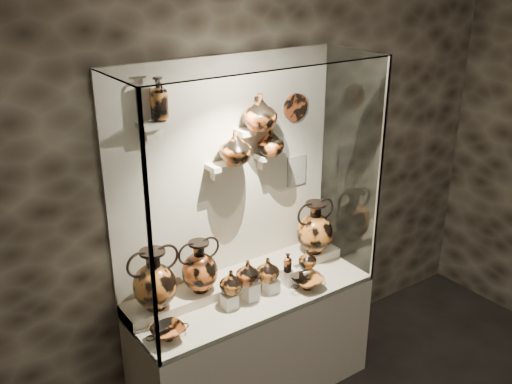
% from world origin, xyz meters
% --- Properties ---
extents(wall_back, '(5.00, 0.02, 3.20)m').
position_xyz_m(wall_back, '(0.00, 2.50, 1.60)').
color(wall_back, '#2B231B').
rests_on(wall_back, ground).
extents(plinth, '(1.70, 0.60, 0.80)m').
position_xyz_m(plinth, '(0.00, 2.18, 0.40)').
color(plinth, beige).
rests_on(plinth, floor).
extents(front_tier, '(1.68, 0.58, 0.03)m').
position_xyz_m(front_tier, '(0.00, 2.18, 0.82)').
color(front_tier, beige).
rests_on(front_tier, plinth).
extents(rear_tier, '(1.70, 0.25, 0.10)m').
position_xyz_m(rear_tier, '(0.00, 2.35, 0.85)').
color(rear_tier, beige).
rests_on(rear_tier, plinth).
extents(back_panel, '(1.70, 0.03, 1.60)m').
position_xyz_m(back_panel, '(0.00, 2.50, 1.60)').
color(back_panel, beige).
rests_on(back_panel, plinth).
extents(glass_front, '(1.70, 0.01, 1.60)m').
position_xyz_m(glass_front, '(0.00, 1.88, 1.60)').
color(glass_front, white).
rests_on(glass_front, plinth).
extents(glass_left, '(0.01, 0.60, 1.60)m').
position_xyz_m(glass_left, '(-0.85, 2.18, 1.60)').
color(glass_left, white).
rests_on(glass_left, plinth).
extents(glass_right, '(0.01, 0.60, 1.60)m').
position_xyz_m(glass_right, '(0.85, 2.18, 1.60)').
color(glass_right, white).
rests_on(glass_right, plinth).
extents(glass_top, '(1.70, 0.60, 0.01)m').
position_xyz_m(glass_top, '(0.00, 2.18, 2.40)').
color(glass_top, white).
rests_on(glass_top, back_panel).
extents(frame_post_left, '(0.02, 0.02, 1.60)m').
position_xyz_m(frame_post_left, '(-0.84, 1.89, 1.60)').
color(frame_post_left, gray).
rests_on(frame_post_left, plinth).
extents(frame_post_right, '(0.02, 0.02, 1.60)m').
position_xyz_m(frame_post_right, '(0.84, 1.89, 1.60)').
color(frame_post_right, gray).
rests_on(frame_post_right, plinth).
extents(pedestal_a, '(0.09, 0.09, 0.10)m').
position_xyz_m(pedestal_a, '(-0.22, 2.13, 0.88)').
color(pedestal_a, silver).
rests_on(pedestal_a, front_tier).
extents(pedestal_b, '(0.09, 0.09, 0.13)m').
position_xyz_m(pedestal_b, '(-0.05, 2.13, 0.90)').
color(pedestal_b, silver).
rests_on(pedestal_b, front_tier).
extents(pedestal_c, '(0.09, 0.09, 0.09)m').
position_xyz_m(pedestal_c, '(0.12, 2.13, 0.88)').
color(pedestal_c, silver).
rests_on(pedestal_c, front_tier).
extents(pedestal_d, '(0.09, 0.09, 0.12)m').
position_xyz_m(pedestal_d, '(0.28, 2.13, 0.89)').
color(pedestal_d, silver).
rests_on(pedestal_d, front_tier).
extents(pedestal_e, '(0.09, 0.09, 0.08)m').
position_xyz_m(pedestal_e, '(0.42, 2.13, 0.87)').
color(pedestal_e, silver).
rests_on(pedestal_e, front_tier).
extents(bracket_ul, '(0.14, 0.12, 0.04)m').
position_xyz_m(bracket_ul, '(-0.55, 2.42, 2.05)').
color(bracket_ul, beige).
rests_on(bracket_ul, back_panel).
extents(bracket_ca, '(0.14, 0.12, 0.04)m').
position_xyz_m(bracket_ca, '(-0.10, 2.42, 1.70)').
color(bracket_ca, beige).
rests_on(bracket_ca, back_panel).
extents(bracket_cb, '(0.10, 0.12, 0.04)m').
position_xyz_m(bracket_cb, '(0.10, 2.42, 1.90)').
color(bracket_cb, beige).
rests_on(bracket_cb, back_panel).
extents(bracket_cc, '(0.14, 0.12, 0.04)m').
position_xyz_m(bracket_cc, '(0.28, 2.42, 1.70)').
color(bracket_cc, beige).
rests_on(bracket_cc, back_panel).
extents(amphora_left, '(0.36, 0.36, 0.41)m').
position_xyz_m(amphora_left, '(-0.65, 2.31, 1.10)').
color(amphora_left, '#B66323').
rests_on(amphora_left, rear_tier).
extents(amphora_mid, '(0.36, 0.36, 0.36)m').
position_xyz_m(amphora_mid, '(-0.32, 2.32, 1.08)').
color(amphora_mid, '#C65A22').
rests_on(amphora_mid, rear_tier).
extents(amphora_right, '(0.41, 0.41, 0.41)m').
position_xyz_m(amphora_right, '(0.65, 2.31, 1.10)').
color(amphora_right, '#B66323').
rests_on(amphora_right, rear_tier).
extents(jug_a, '(0.17, 0.17, 0.16)m').
position_xyz_m(jug_a, '(-0.20, 2.14, 1.01)').
color(jug_a, '#B66323').
rests_on(jug_a, pedestal_a).
extents(jug_b, '(0.18, 0.18, 0.17)m').
position_xyz_m(jug_b, '(-0.07, 2.13, 1.04)').
color(jug_b, '#C65A22').
rests_on(jug_b, pedestal_b).
extents(jug_c, '(0.17, 0.17, 0.17)m').
position_xyz_m(jug_c, '(0.10, 2.15, 1.00)').
color(jug_c, '#B66323').
rests_on(jug_c, pedestal_c).
extents(jug_e, '(0.16, 0.16, 0.14)m').
position_xyz_m(jug_e, '(0.45, 2.14, 0.98)').
color(jug_e, '#B66323').
rests_on(jug_e, pedestal_e).
extents(lekythos_small, '(0.07, 0.07, 0.16)m').
position_xyz_m(lekythos_small, '(0.25, 2.11, 1.03)').
color(lekythos_small, '#C65A22').
rests_on(lekythos_small, pedestal_d).
extents(kylix_left, '(0.31, 0.29, 0.10)m').
position_xyz_m(kylix_left, '(-0.70, 2.06, 0.88)').
color(kylix_left, '#C65A22').
rests_on(kylix_left, front_tier).
extents(kylix_right, '(0.32, 0.29, 0.11)m').
position_xyz_m(kylix_right, '(0.35, 2.02, 0.88)').
color(kylix_right, '#B66323').
rests_on(kylix_right, front_tier).
extents(lekythos_tall, '(0.12, 0.12, 0.28)m').
position_xyz_m(lekythos_tall, '(-0.50, 2.41, 2.21)').
color(lekythos_tall, '#B66323').
rests_on(lekythos_tall, bracket_ul).
extents(ovoid_vase_a, '(0.28, 0.28, 0.22)m').
position_xyz_m(ovoid_vase_a, '(-0.01, 2.36, 1.83)').
color(ovoid_vase_a, '#C65A22').
rests_on(ovoid_vase_a, bracket_ca).
extents(ovoid_vase_b, '(0.30, 0.30, 0.24)m').
position_xyz_m(ovoid_vase_b, '(0.18, 2.36, 2.04)').
color(ovoid_vase_b, '#C65A22').
rests_on(ovoid_vase_b, bracket_cb).
extents(ovoid_vase_c, '(0.22, 0.22, 0.19)m').
position_xyz_m(ovoid_vase_c, '(0.28, 2.38, 1.81)').
color(ovoid_vase_c, '#C65A22').
rests_on(ovoid_vase_c, bracket_cc).
extents(wall_plate, '(0.20, 0.02, 0.20)m').
position_xyz_m(wall_plate, '(0.56, 2.47, 1.99)').
color(wall_plate, '#923E1C').
rests_on(wall_plate, back_panel).
extents(info_placard, '(0.17, 0.01, 0.23)m').
position_xyz_m(info_placard, '(0.59, 2.47, 1.52)').
color(info_placard, beige).
rests_on(info_placard, back_panel).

